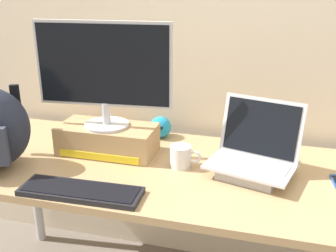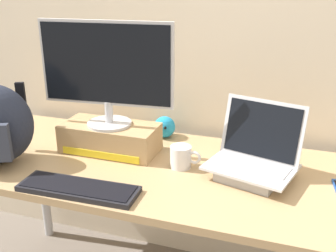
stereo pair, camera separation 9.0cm
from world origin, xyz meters
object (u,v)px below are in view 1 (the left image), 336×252
Objects in this scene: open_laptop at (253,161)px; coffee_mug at (181,156)px; external_keyboard at (81,191)px; plush_toy at (160,127)px; toner_box_yellow at (108,139)px; desktop_monitor at (104,71)px.

open_laptop is 2.91× the size of coffee_mug.
plush_toy is (0.13, 0.59, 0.04)m from external_keyboard.
toner_box_yellow is at bearing 95.73° from external_keyboard.
coffee_mug is (0.35, -0.06, -0.02)m from toner_box_yellow.
plush_toy is at bearing 47.72° from desktop_monitor.
toner_box_yellow is at bearing -169.41° from open_laptop.
external_keyboard is at bearing -87.19° from desktop_monitor.
plush_toy reaches higher than external_keyboard.
open_laptop is (0.63, -0.05, -0.00)m from toner_box_yellow.
desktop_monitor is 5.60× the size of plush_toy.
desktop_monitor is 1.29× the size of external_keyboard.
open_laptop is at bearing -31.26° from plush_toy.
open_laptop is 0.29m from coffee_mug.
desktop_monitor reaches higher than external_keyboard.
coffee_mug is at bearing 43.83° from external_keyboard.
desktop_monitor reaches higher than coffee_mug.
desktop_monitor reaches higher than toner_box_yellow.
open_laptop is 0.54m from plush_toy.
coffee_mug is 1.24× the size of plush_toy.
toner_box_yellow is 0.64m from open_laptop.
external_keyboard is 3.50× the size of coffee_mug.
toner_box_yellow is 4.10× the size of plush_toy.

